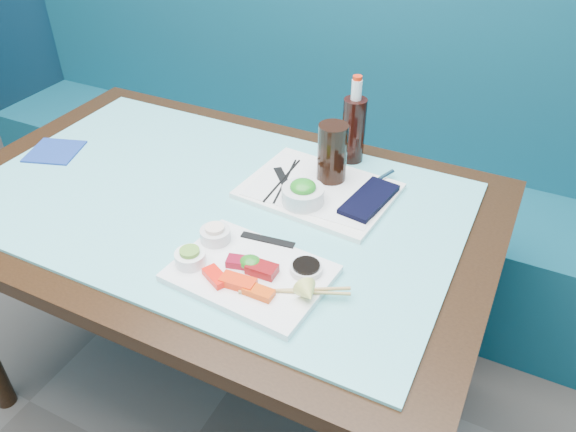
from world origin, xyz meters
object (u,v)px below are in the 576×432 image
at_px(cola_bottle_body, 353,130).
at_px(blue_napkin, 55,151).
at_px(booth_bench, 334,171).
at_px(dining_table, 215,227).
at_px(cola_glass, 332,153).
at_px(sashimi_plate, 251,274).
at_px(serving_tray, 319,191).
at_px(seaweed_bowl, 303,195).

height_order(cola_bottle_body, blue_napkin, cola_bottle_body).
bearing_deg(blue_napkin, booth_bench, 57.69).
bearing_deg(dining_table, booth_bench, 90.00).
xyz_separation_m(booth_bench, dining_table, (0.00, -0.84, 0.29)).
distance_m(booth_bench, cola_glass, 0.83).
height_order(sashimi_plate, cola_bottle_body, cola_bottle_body).
xyz_separation_m(serving_tray, cola_glass, (0.01, 0.05, 0.08)).
height_order(booth_bench, seaweed_bowl, booth_bench).
xyz_separation_m(serving_tray, seaweed_bowl, (-0.01, -0.07, 0.03)).
bearing_deg(blue_napkin, seaweed_bowl, 5.33).
distance_m(cola_bottle_body, blue_napkin, 0.85).
bearing_deg(serving_tray, cola_bottle_body, 91.05).
bearing_deg(cola_bottle_body, cola_glass, -91.47).
height_order(dining_table, serving_tray, serving_tray).
height_order(sashimi_plate, cola_glass, cola_glass).
bearing_deg(cola_bottle_body, seaweed_bowl, -94.99).
height_order(cola_glass, blue_napkin, cola_glass).
relative_size(serving_tray, seaweed_bowl, 3.51).
bearing_deg(seaweed_bowl, dining_table, -162.70).
xyz_separation_m(serving_tray, blue_napkin, (-0.76, -0.15, -0.00)).
height_order(serving_tray, cola_glass, cola_glass).
bearing_deg(sashimi_plate, blue_napkin, 169.48).
distance_m(dining_table, blue_napkin, 0.54).
bearing_deg(booth_bench, cola_glass, -69.55).
relative_size(sashimi_plate, cola_glass, 2.06).
bearing_deg(dining_table, seaweed_bowl, 17.30).
xyz_separation_m(cola_glass, cola_bottle_body, (0.00, 0.14, -0.00)).
bearing_deg(booth_bench, seaweed_bowl, -74.14).
xyz_separation_m(sashimi_plate, cola_glass, (0.01, 0.41, 0.08)).
bearing_deg(cola_glass, serving_tray, -100.30).
bearing_deg(blue_napkin, dining_table, 0.20).
height_order(cola_glass, cola_bottle_body, cola_bottle_body).
bearing_deg(blue_napkin, sashimi_plate, -15.29).
height_order(seaweed_bowl, blue_napkin, seaweed_bowl).
relative_size(seaweed_bowl, blue_napkin, 0.76).
relative_size(serving_tray, blue_napkin, 2.68).
bearing_deg(cola_bottle_body, serving_tray, -93.99).
bearing_deg(seaweed_bowl, cola_glass, 81.25).
bearing_deg(cola_bottle_body, booth_bench, 115.84).
distance_m(sashimi_plate, cola_bottle_body, 0.55).
xyz_separation_m(booth_bench, serving_tray, (0.23, -0.70, 0.39)).
relative_size(sashimi_plate, serving_tray, 0.87).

